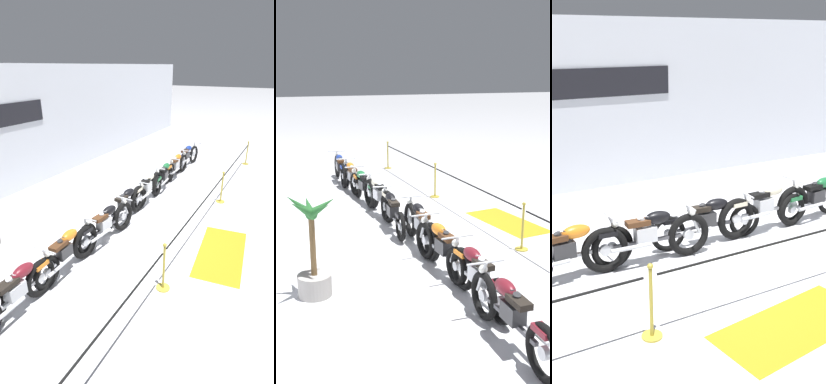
# 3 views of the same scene
# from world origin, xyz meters

# --- Properties ---
(ground_plane) EXTENTS (120.00, 120.00, 0.00)m
(ground_plane) POSITION_xyz_m (0.00, 0.00, 0.00)
(ground_plane) COLOR silver
(back_wall) EXTENTS (28.00, 0.29, 4.20)m
(back_wall) POSITION_xyz_m (-0.00, 5.12, 2.10)
(back_wall) COLOR silver
(back_wall) RESTS_ON ground
(motorcycle_orange_2) EXTENTS (2.32, 0.62, 0.96)m
(motorcycle_orange_2) POSITION_xyz_m (-2.73, 0.56, 0.47)
(motorcycle_orange_2) COLOR black
(motorcycle_orange_2) RESTS_ON ground
(motorcycle_black_3) EXTENTS (2.31, 0.62, 0.97)m
(motorcycle_black_3) POSITION_xyz_m (-1.36, 0.46, 0.48)
(motorcycle_black_3) COLOR black
(motorcycle_black_3) RESTS_ON ground
(motorcycle_black_4) EXTENTS (2.28, 0.62, 0.91)m
(motorcycle_black_4) POSITION_xyz_m (-0.03, 0.66, 0.46)
(motorcycle_black_4) COLOR black
(motorcycle_black_4) RESTS_ON ground
(motorcycle_cream_5) EXTENTS (2.29, 0.62, 0.99)m
(motorcycle_cream_5) POSITION_xyz_m (1.29, 0.61, 0.49)
(motorcycle_cream_5) COLOR black
(motorcycle_cream_5) RESTS_ON ground
(motorcycle_green_6) EXTENTS (2.22, 0.62, 0.92)m
(motorcycle_green_6) POSITION_xyz_m (2.72, 0.63, 0.45)
(motorcycle_green_6) COLOR black
(motorcycle_green_6) RESTS_ON ground
(stanchion_far_left) EXTENTS (14.27, 0.28, 1.05)m
(stanchion_far_left) POSITION_xyz_m (-1.58, -1.50, 0.77)
(stanchion_far_left) COLOR gold
(stanchion_far_left) RESTS_ON ground
(stanchion_mid_left) EXTENTS (0.28, 0.28, 1.05)m
(stanchion_mid_left) POSITION_xyz_m (-2.26, -1.50, 0.36)
(stanchion_mid_left) COLOR gold
(stanchion_mid_left) RESTS_ON ground
(floor_banner) EXTENTS (2.41, 1.28, 0.01)m
(floor_banner) POSITION_xyz_m (-0.48, -2.23, 0.00)
(floor_banner) COLOR #B78E19
(floor_banner) RESTS_ON ground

